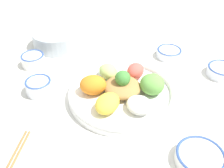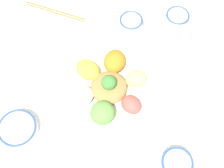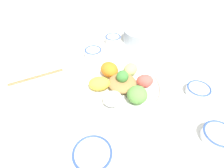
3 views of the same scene
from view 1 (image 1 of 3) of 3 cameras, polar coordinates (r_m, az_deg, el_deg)
name	(u,v)px [view 1 (image 1 of 3)]	position (r m, az deg, el deg)	size (l,w,h in m)	color
ground_plane	(114,95)	(0.84, 0.38, -2.32)	(2.40, 2.40, 0.00)	white
salad_platter	(122,91)	(0.82, 2.26, -1.48)	(0.34, 0.34, 0.10)	white
sauce_bowl_red	(222,70)	(0.99, 22.80, 2.75)	(0.10, 0.10, 0.03)	white
rice_bowl_blue	(39,86)	(0.87, -15.66, -0.39)	(0.08, 0.08, 0.05)	white
sauce_bowl_dark	(33,59)	(1.01, -16.83, 5.15)	(0.08, 0.08, 0.04)	white
rice_bowl_plain	(169,52)	(1.04, 12.31, 6.72)	(0.09, 0.09, 0.03)	white
sauce_bowl_far	(200,158)	(0.69, 18.59, -14.94)	(0.12, 0.12, 0.03)	white
side_serving_bowl	(57,37)	(1.10, -11.95, 9.88)	(0.19, 0.19, 0.07)	#A8B2BC
chopsticks_pair_near	(8,168)	(0.70, -21.70, -16.68)	(0.20, 0.16, 0.01)	#9E6B3D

